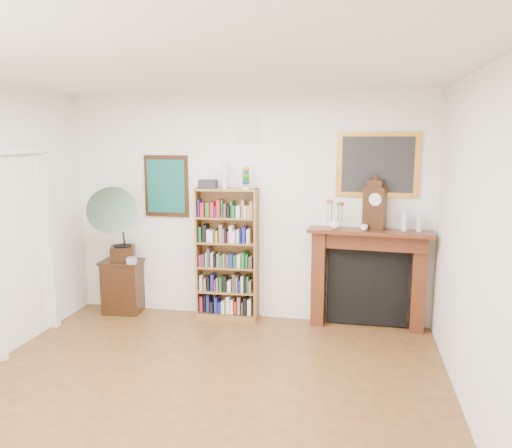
# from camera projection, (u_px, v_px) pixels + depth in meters

# --- Properties ---
(room) EXTENTS (4.51, 5.01, 2.81)m
(room) POSITION_uv_depth(u_px,v_px,m) (178.00, 253.00, 3.77)
(room) COLOR brown
(room) RESTS_ON ground
(door_casing) EXTENTS (0.08, 1.02, 2.17)m
(door_casing) POSITION_uv_depth(u_px,v_px,m) (23.00, 231.00, 5.38)
(door_casing) COLOR white
(door_casing) RESTS_ON left_wall
(teal_poster) EXTENTS (0.58, 0.04, 0.78)m
(teal_poster) POSITION_uv_depth(u_px,v_px,m) (166.00, 186.00, 6.33)
(teal_poster) COLOR black
(teal_poster) RESTS_ON back_wall
(small_picture) EXTENTS (0.26, 0.04, 0.30)m
(small_picture) POSITION_uv_depth(u_px,v_px,m) (247.00, 130.00, 6.01)
(small_picture) COLOR white
(small_picture) RESTS_ON back_wall
(gilt_painting) EXTENTS (0.95, 0.04, 0.75)m
(gilt_painting) POSITION_uv_depth(u_px,v_px,m) (378.00, 165.00, 5.77)
(gilt_painting) COLOR gold
(gilt_painting) RESTS_ON back_wall
(bookshelf) EXTENTS (0.77, 0.31, 1.90)m
(bookshelf) POSITION_uv_depth(u_px,v_px,m) (227.00, 247.00, 6.16)
(bookshelf) COLOR brown
(bookshelf) RESTS_ON floor
(side_cabinet) EXTENTS (0.54, 0.41, 0.70)m
(side_cabinet) POSITION_uv_depth(u_px,v_px,m) (123.00, 286.00, 6.48)
(side_cabinet) COLOR black
(side_cabinet) RESTS_ON floor
(fireplace) EXTENTS (1.45, 0.44, 1.20)m
(fireplace) POSITION_uv_depth(u_px,v_px,m) (368.00, 270.00, 5.92)
(fireplace) COLOR #4C1D11
(fireplace) RESTS_ON floor
(gramophone) EXTENTS (0.82, 0.90, 0.98)m
(gramophone) POSITION_uv_depth(u_px,v_px,m) (115.00, 220.00, 6.20)
(gramophone) COLOR black
(gramophone) RESTS_ON side_cabinet
(cd_stack) EXTENTS (0.15, 0.15, 0.08)m
(cd_stack) POSITION_uv_depth(u_px,v_px,m) (132.00, 260.00, 6.27)
(cd_stack) COLOR #ADADB9
(cd_stack) RESTS_ON side_cabinet
(mantel_clock) EXTENTS (0.28, 0.22, 0.58)m
(mantel_clock) POSITION_uv_depth(u_px,v_px,m) (375.00, 206.00, 5.76)
(mantel_clock) COLOR black
(mantel_clock) RESTS_ON fireplace
(flower_vase) EXTENTS (0.17, 0.17, 0.14)m
(flower_vase) POSITION_uv_depth(u_px,v_px,m) (335.00, 223.00, 5.83)
(flower_vase) COLOR white
(flower_vase) RESTS_ON fireplace
(teacup) EXTENTS (0.11, 0.11, 0.07)m
(teacup) POSITION_uv_depth(u_px,v_px,m) (364.00, 228.00, 5.74)
(teacup) COLOR white
(teacup) RESTS_ON fireplace
(bottle_left) EXTENTS (0.07, 0.07, 0.24)m
(bottle_left) POSITION_uv_depth(u_px,v_px,m) (404.00, 220.00, 5.71)
(bottle_left) COLOR silver
(bottle_left) RESTS_ON fireplace
(bottle_right) EXTENTS (0.06, 0.06, 0.20)m
(bottle_right) POSITION_uv_depth(u_px,v_px,m) (420.00, 223.00, 5.66)
(bottle_right) COLOR silver
(bottle_right) RESTS_ON fireplace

